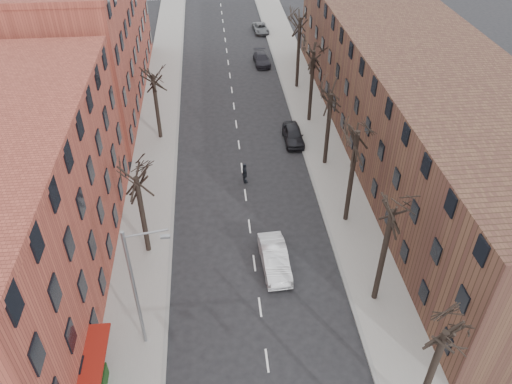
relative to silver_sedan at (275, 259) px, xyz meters
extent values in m
cube|color=gray|center=(-9.38, 19.50, -0.74)|extent=(4.00, 90.00, 0.15)
cube|color=gray|center=(6.62, 19.50, -0.74)|extent=(4.00, 90.00, 0.15)
cube|color=brown|center=(-17.38, 28.50, 6.18)|extent=(12.00, 28.00, 14.00)
cube|color=#503425|center=(14.62, 14.50, 4.18)|extent=(12.00, 50.00, 10.00)
cylinder|color=slate|center=(-8.58, -5.50, 3.68)|extent=(0.20, 0.20, 9.00)
cylinder|color=slate|center=(-7.48, -5.50, 7.98)|extent=(2.39, 0.12, 0.46)
cube|color=slate|center=(-6.48, -5.50, 7.68)|extent=(0.50, 0.22, 0.14)
imported|color=silver|center=(0.00, 0.00, 0.00)|extent=(2.00, 5.05, 1.63)
imported|color=black|center=(3.92, 16.60, -0.06)|extent=(1.80, 4.47, 1.52)
imported|color=black|center=(2.84, 35.60, -0.16)|extent=(2.04, 4.62, 1.32)
imported|color=#55595D|center=(3.92, 47.04, -0.22)|extent=(2.32, 4.47, 1.20)
imported|color=black|center=(-10.98, -7.91, 0.18)|extent=(0.94, 0.80, 1.69)
imported|color=black|center=(-1.29, 10.33, 0.12)|extent=(0.68, 1.17, 1.88)
camera|label=1|loc=(-3.69, -24.62, 24.91)|focal=35.00mm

